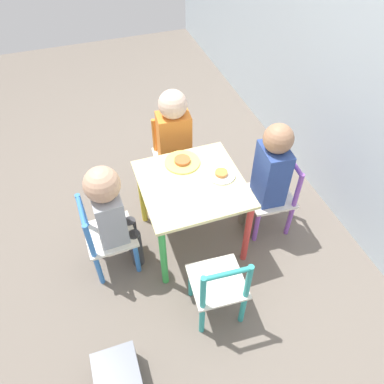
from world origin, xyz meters
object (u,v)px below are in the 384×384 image
child_left (174,136)px  child_front (111,210)px  chair_teal (219,287)px  kids_table (192,193)px  chair_blue (106,237)px  child_back (269,172)px  plate_left (182,162)px  chair_orange (174,157)px  plate_back (221,174)px  chair_purple (273,196)px

child_left → child_front: bearing=-131.4°
child_front → chair_teal: bearing=-142.2°
kids_table → chair_blue: bearing=-87.7°
child_back → plate_left: size_ratio=3.88×
child_back → plate_left: (-0.20, -0.44, 0.04)m
chair_orange → chair_teal: bearing=-89.5°
chair_orange → plate_left: plate_left is taller
chair_blue → kids_table: bearing=-90.0°
child_back → child_front: size_ratio=1.07×
child_back → plate_back: 0.28m
child_back → child_front: bearing=-86.4°
chair_purple → chair_teal: size_ratio=1.00×
chair_blue → chair_teal: 0.67m
chair_purple → plate_back: size_ratio=3.28×
chair_purple → child_front: (-0.02, -0.94, 0.20)m
chair_purple → chair_orange: size_ratio=1.00×
plate_back → chair_teal: bearing=-21.9°
chair_blue → child_front: child_front is taller
child_front → plate_back: size_ratio=4.70×
plate_left → plate_back: bearing=45.0°
kids_table → chair_teal: chair_teal is taller
chair_orange → chair_blue: (0.52, -0.54, 0.00)m
chair_orange → chair_blue: 0.75m
child_front → plate_back: bearing=-90.6°
chair_orange → child_back: (0.54, 0.40, 0.21)m
chair_teal → plate_left: plate_left is taller
chair_orange → child_front: bearing=-128.2°
chair_purple → plate_back: 0.41m
child_front → plate_left: size_ratio=3.65×
chair_orange → child_front: 0.73m
kids_table → plate_back: 0.19m
child_left → plate_left: (0.27, -0.04, 0.03)m
kids_table → chair_orange: 0.52m
chair_teal → plate_back: bearing=-108.0°
kids_table → child_left: (-0.44, 0.04, 0.06)m
chair_orange → plate_back: 0.57m
chair_teal → plate_left: 0.71m
kids_table → plate_left: 0.19m
chair_blue → child_front: bearing=-90.0°
chair_teal → child_back: size_ratio=0.66×
chair_teal → kids_table: bearing=-90.0°
child_left → child_front: size_ratio=1.06×
chair_purple → child_front: child_front is taller
child_front → plate_left: child_front is taller
plate_left → chair_teal: bearing=-3.0°
kids_table → child_back: bearing=85.1°
chair_blue → child_front: 0.21m
chair_teal → chair_purple: bearing=-135.5°
kids_table → chair_blue: (0.02, -0.50, -0.16)m
kids_table → chair_purple: 0.52m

